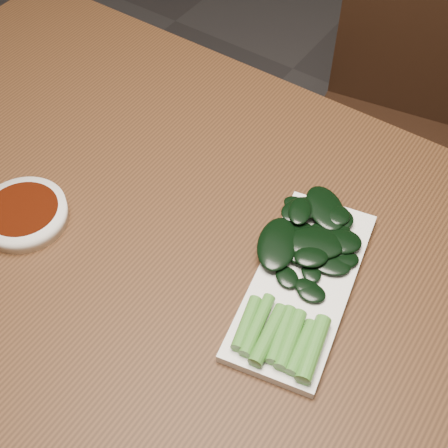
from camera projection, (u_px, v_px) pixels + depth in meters
ground at (209, 443)px, 1.46m from camera, size 6.00×6.00×0.00m
table at (200, 282)px, 0.93m from camera, size 1.40×0.80×0.75m
chair_far at (396, 123)px, 1.43m from camera, size 0.44×0.44×0.89m
sauce_bowl at (24, 214)px, 0.90m from camera, size 0.13×0.13×0.03m
serving_plate at (303, 284)px, 0.83m from camera, size 0.18×0.31×0.01m
gai_lan at (305, 263)px, 0.83m from camera, size 0.18×0.31×0.02m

